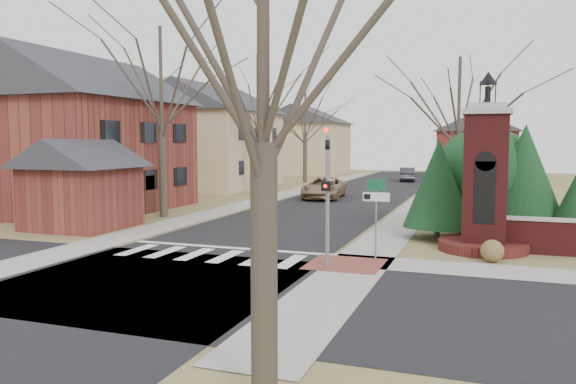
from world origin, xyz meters
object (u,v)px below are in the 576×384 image
at_px(traffic_signal_pole, 327,186).
at_px(brick_gate_monument, 485,192).
at_px(distant_car, 407,174).
at_px(sign_post, 376,203).
at_px(pickup_truck, 324,188).

height_order(traffic_signal_pole, brick_gate_monument, brick_gate_monument).
bearing_deg(distant_car, sign_post, 88.68).
relative_size(sign_post, pickup_truck, 0.51).
xyz_separation_m(brick_gate_monument, distant_car, (-7.40, 35.03, -1.48)).
height_order(pickup_truck, distant_car, pickup_truck).
distance_m(sign_post, distant_car, 38.27).
height_order(traffic_signal_pole, distant_car, traffic_signal_pole).
relative_size(traffic_signal_pole, sign_post, 1.64).
xyz_separation_m(traffic_signal_pole, distant_car, (-2.70, 39.45, -1.90)).
bearing_deg(pickup_truck, brick_gate_monument, -62.04).
relative_size(traffic_signal_pole, distant_car, 1.08).
relative_size(sign_post, brick_gate_monument, 0.42).
bearing_deg(distant_car, pickup_truck, 73.16).
distance_m(sign_post, brick_gate_monument, 4.55).
bearing_deg(sign_post, brick_gate_monument, 41.42).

